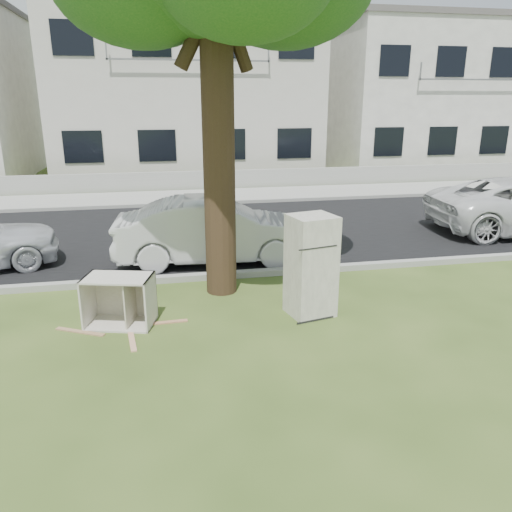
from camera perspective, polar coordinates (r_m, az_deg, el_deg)
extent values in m
plane|color=#354A1A|center=(7.50, 0.93, -8.69)|extent=(120.00, 120.00, 0.00)
cube|color=black|center=(13.09, -4.55, 2.79)|extent=(120.00, 7.00, 0.01)
cube|color=gray|center=(9.73, -2.08, -2.43)|extent=(120.00, 0.18, 0.12)
cube|color=gray|center=(16.53, -6.01, 5.82)|extent=(120.00, 0.18, 0.12)
cube|color=gray|center=(17.95, -6.45, 6.74)|extent=(120.00, 2.80, 0.01)
cube|color=gray|center=(19.46, -6.90, 8.59)|extent=(120.00, 0.15, 0.70)
cylinder|color=black|center=(8.48, -4.29, 12.63)|extent=(0.54, 0.54, 5.20)
cube|color=#BAB6AA|center=(24.13, -8.16, 17.98)|extent=(11.00, 8.00, 7.20)
cube|color=#595451|center=(24.46, -8.58, 26.72)|extent=(11.22, 8.16, 0.24)
cube|color=white|center=(27.57, 18.80, 16.56)|extent=(10.00, 8.00, 6.60)
cube|color=#595451|center=(27.78, 19.54, 23.60)|extent=(10.20, 8.16, 0.24)
cube|color=beige|center=(7.88, 6.31, -1.13)|extent=(0.79, 0.75, 1.62)
cube|color=white|center=(7.88, -15.34, -4.95)|extent=(1.12, 0.85, 0.78)
cube|color=#B47C57|center=(7.91, -11.52, -7.56)|extent=(1.02, 0.12, 0.02)
cube|color=#A07853|center=(7.93, -19.45, -8.16)|extent=(0.76, 0.46, 0.02)
cube|color=tan|center=(7.47, -13.99, -9.29)|extent=(0.17, 0.73, 0.02)
imported|color=silver|center=(10.49, -4.74, 2.89)|extent=(4.20, 1.70, 1.36)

